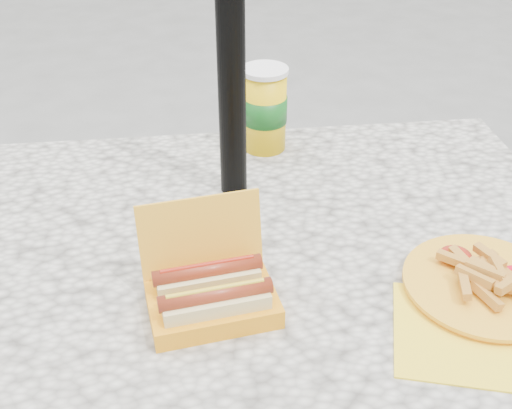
{
  "coord_description": "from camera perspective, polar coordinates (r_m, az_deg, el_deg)",
  "views": [
    {
      "loc": [
        -0.08,
        -0.89,
        1.41
      ],
      "look_at": [
        0.03,
        0.03,
        0.8
      ],
      "focal_mm": 45.0,
      "sensor_mm": 36.0,
      "label": 1
    }
  ],
  "objects": [
    {
      "name": "umbrella_pole",
      "position": [
        1.1,
        -2.33,
        17.1
      ],
      "size": [
        0.05,
        0.05,
        2.2
      ],
      "primitive_type": "cylinder",
      "color": "black",
      "rests_on": "ground"
    },
    {
      "name": "picnic_table",
      "position": [
        1.18,
        -1.15,
        -7.2
      ],
      "size": [
        1.2,
        0.8,
        0.75
      ],
      "color": "beige",
      "rests_on": "ground"
    },
    {
      "name": "hotdog_box",
      "position": [
        0.95,
        -3.99,
        -7.81
      ],
      "size": [
        0.21,
        0.17,
        0.15
      ],
      "rotation": [
        0.0,
        0.0,
        0.15
      ],
      "color": "gold",
      "rests_on": "picnic_table"
    },
    {
      "name": "fries_plate",
      "position": [
        1.05,
        19.42,
        -6.85
      ],
      "size": [
        0.31,
        0.33,
        0.05
      ],
      "rotation": [
        0.0,
        0.0,
        -0.36
      ],
      "color": "yellow",
      "rests_on": "picnic_table"
    },
    {
      "name": "soda_cup",
      "position": [
        1.34,
        0.77,
        8.5
      ],
      "size": [
        0.1,
        0.1,
        0.18
      ],
      "rotation": [
        0.0,
        0.0,
        0.03
      ],
      "color": "yellow",
      "rests_on": "picnic_table"
    }
  ]
}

